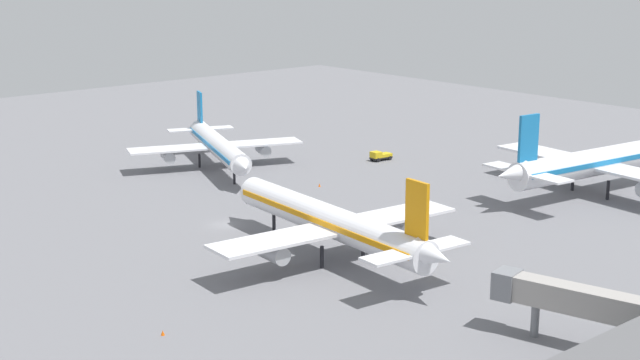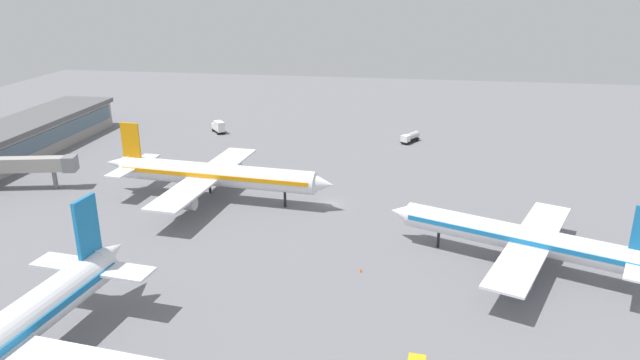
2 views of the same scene
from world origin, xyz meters
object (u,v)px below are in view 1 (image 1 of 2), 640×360
object	(u,v)px
airplane_taxiing	(218,145)
pushback_tractor	(380,156)
airplane_distant	(603,161)
safety_cone_mid_apron	(319,185)
safety_cone_near_gate	(163,333)
airplane_at_gate	(331,221)

from	to	relation	value
airplane_taxiing	pushback_tractor	world-z (taller)	airplane_taxiing
airplane_taxiing	airplane_distant	world-z (taller)	airplane_distant
airplane_taxiing	airplane_distant	distance (m)	70.08
airplane_distant	pushback_tractor	world-z (taller)	airplane_distant
safety_cone_mid_apron	airplane_distant	bearing A→B (deg)	-45.82
pushback_tractor	safety_cone_mid_apron	world-z (taller)	pushback_tractor
safety_cone_near_gate	safety_cone_mid_apron	world-z (taller)	same
safety_cone_near_gate	safety_cone_mid_apron	bearing A→B (deg)	34.47
airplane_at_gate	safety_cone_mid_apron	bearing A→B (deg)	-33.40
safety_cone_near_gate	safety_cone_mid_apron	distance (m)	67.43
airplane_at_gate	safety_cone_mid_apron	world-z (taller)	airplane_at_gate
safety_cone_near_gate	safety_cone_mid_apron	xyz separation A→B (m)	(55.59, 38.16, 0.00)
airplane_taxiing	airplane_distant	size ratio (longest dim) A/B	0.79
safety_cone_mid_apron	airplane_at_gate	bearing A→B (deg)	-128.63
airplane_at_gate	safety_cone_near_gate	bearing A→B (deg)	108.85
safety_cone_near_gate	airplane_taxiing	bearing A→B (deg)	50.77
pushback_tractor	safety_cone_near_gate	world-z (taller)	pushback_tractor
airplane_at_gate	safety_cone_mid_apron	size ratio (longest dim) A/B	77.74
airplane_at_gate	airplane_distant	size ratio (longest dim) A/B	0.92
pushback_tractor	safety_cone_near_gate	xyz separation A→B (m)	(-78.52, -46.26, -0.67)
airplane_taxiing	pushback_tractor	xyz separation A→B (m)	(28.48, -15.04, -3.64)
airplane_taxiing	safety_cone_near_gate	bearing A→B (deg)	-17.51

